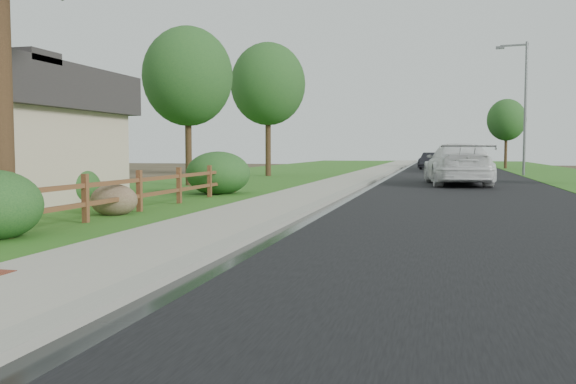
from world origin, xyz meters
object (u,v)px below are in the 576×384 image
(ranch_fence, at_px, (115,193))
(white_suv, at_px, (457,164))
(streetlight, at_px, (523,100))
(dark_car_mid, at_px, (450,159))

(ranch_fence, relative_size, white_suv, 2.65)
(streetlight, bearing_deg, white_suv, -110.15)
(ranch_fence, height_order, streetlight, streetlight)
(ranch_fence, xyz_separation_m, white_suv, (8.08, 15.94, 0.33))
(white_suv, relative_size, streetlight, 0.79)
(ranch_fence, bearing_deg, dark_car_mid, 75.85)
(dark_car_mid, bearing_deg, ranch_fence, 67.42)
(white_suv, bearing_deg, ranch_fence, 57.02)
(ranch_fence, distance_m, streetlight, 29.90)
(dark_car_mid, xyz_separation_m, streetlight, (4.12, -4.83, 3.69))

